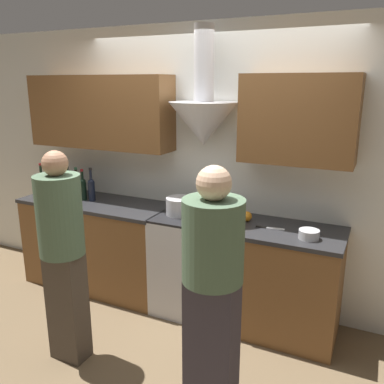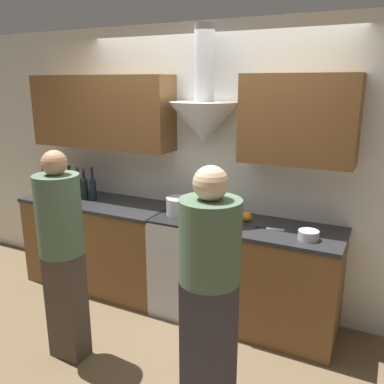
% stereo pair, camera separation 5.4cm
% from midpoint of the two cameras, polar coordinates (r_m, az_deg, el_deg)
% --- Properties ---
extents(ground_plane, '(12.00, 12.00, 0.00)m').
position_cam_midpoint_polar(ground_plane, '(3.78, -1.94, -18.25)').
color(ground_plane, brown).
extents(wall_back, '(8.40, 0.61, 2.60)m').
position_cam_midpoint_polar(wall_back, '(3.78, 0.46, 5.89)').
color(wall_back, silver).
rests_on(wall_back, ground_plane).
extents(counter_left, '(1.56, 0.62, 0.92)m').
position_cam_midpoint_polar(counter_left, '(4.37, -13.35, -7.05)').
color(counter_left, brown).
rests_on(counter_left, ground_plane).
extents(counter_right, '(0.93, 0.62, 0.92)m').
position_cam_midpoint_polar(counter_right, '(3.57, 12.33, -12.18)').
color(counter_right, brown).
rests_on(counter_right, ground_plane).
extents(stove_range, '(0.71, 0.60, 0.92)m').
position_cam_midpoint_polar(stove_range, '(3.81, 0.26, -9.98)').
color(stove_range, silver).
rests_on(stove_range, ground_plane).
extents(wine_bottle_0, '(0.07, 0.07, 0.33)m').
position_cam_midpoint_polar(wine_bottle_0, '(4.64, -20.64, 1.34)').
color(wine_bottle_0, black).
rests_on(wine_bottle_0, counter_left).
extents(wine_bottle_1, '(0.08, 0.08, 0.33)m').
position_cam_midpoint_polar(wine_bottle_1, '(4.58, -19.99, 1.29)').
color(wine_bottle_1, black).
rests_on(wine_bottle_1, counter_left).
extents(wine_bottle_2, '(0.07, 0.07, 0.35)m').
position_cam_midpoint_polar(wine_bottle_2, '(4.52, -18.99, 1.23)').
color(wine_bottle_2, black).
rests_on(wine_bottle_2, counter_left).
extents(wine_bottle_3, '(0.07, 0.07, 0.33)m').
position_cam_midpoint_polar(wine_bottle_3, '(4.45, -18.19, 1.05)').
color(wine_bottle_3, black).
rests_on(wine_bottle_3, counter_left).
extents(wine_bottle_4, '(0.08, 0.08, 0.33)m').
position_cam_midpoint_polar(wine_bottle_4, '(4.39, -17.30, 0.96)').
color(wine_bottle_4, black).
rests_on(wine_bottle_4, counter_left).
extents(wine_bottle_5, '(0.07, 0.07, 0.33)m').
position_cam_midpoint_polar(wine_bottle_5, '(4.32, -16.19, 0.73)').
color(wine_bottle_5, black).
rests_on(wine_bottle_5, counter_left).
extents(wine_bottle_6, '(0.07, 0.07, 0.32)m').
position_cam_midpoint_polar(wine_bottle_6, '(4.26, -15.40, 0.59)').
color(wine_bottle_6, black).
rests_on(wine_bottle_6, counter_left).
extents(wine_bottle_7, '(0.07, 0.07, 0.34)m').
position_cam_midpoint_polar(wine_bottle_7, '(4.20, -14.28, 0.52)').
color(wine_bottle_7, black).
rests_on(wine_bottle_7, counter_left).
extents(stock_pot, '(0.25, 0.25, 0.16)m').
position_cam_midpoint_polar(stock_pot, '(3.67, -2.12, -2.00)').
color(stock_pot, silver).
rests_on(stock_pot, stove_range).
extents(mixing_bowl, '(0.30, 0.30, 0.07)m').
position_cam_midpoint_polar(mixing_bowl, '(3.60, 2.86, -3.08)').
color(mixing_bowl, silver).
rests_on(mixing_bowl, stove_range).
extents(orange_fruit, '(0.09, 0.09, 0.09)m').
position_cam_midpoint_polar(orange_fruit, '(3.53, 7.27, -3.41)').
color(orange_fruit, orange).
rests_on(orange_fruit, counter_right).
extents(saucepan, '(0.16, 0.16, 0.07)m').
position_cam_midpoint_polar(saucepan, '(3.23, 15.64, -5.76)').
color(saucepan, silver).
rests_on(saucepan, counter_right).
extents(chefs_knife, '(0.24, 0.05, 0.01)m').
position_cam_midpoint_polar(chefs_knife, '(3.39, 10.48, -5.01)').
color(chefs_knife, silver).
rests_on(chefs_knife, counter_right).
extents(person_foreground_left, '(0.33, 0.33, 1.63)m').
position_cam_midpoint_polar(person_foreground_left, '(3.15, -18.17, -7.65)').
color(person_foreground_left, '#473D33').
rests_on(person_foreground_left, ground_plane).
extents(person_foreground_right, '(0.37, 0.37, 1.64)m').
position_cam_midpoint_polar(person_foreground_right, '(2.51, 2.25, -13.01)').
color(person_foreground_right, '#38333D').
rests_on(person_foreground_right, ground_plane).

